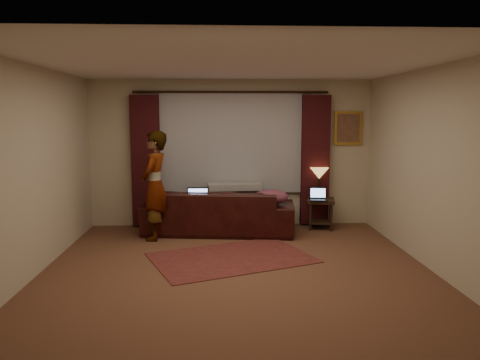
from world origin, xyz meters
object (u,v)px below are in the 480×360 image
(end_table, at_px, (321,214))
(person, at_px, (155,186))
(laptop_table, at_px, (318,194))
(laptop_sofa, at_px, (198,197))
(tiffany_lamp, at_px, (319,183))
(sofa, at_px, (219,203))

(end_table, bearing_deg, person, -168.51)
(laptop_table, xyz_separation_m, person, (-2.73, -0.43, 0.23))
(end_table, relative_size, person, 0.31)
(end_table, height_order, laptop_table, laptop_table)
(end_table, xyz_separation_m, person, (-2.80, -0.57, 0.60))
(laptop_sofa, bearing_deg, tiffany_lamp, 11.45)
(end_table, bearing_deg, sofa, -174.15)
(sofa, bearing_deg, person, 27.41)
(tiffany_lamp, xyz_separation_m, laptop_table, (-0.07, -0.29, -0.16))
(laptop_sofa, xyz_separation_m, person, (-0.67, -0.24, 0.23))
(laptop_sofa, height_order, person, person)
(end_table, distance_m, person, 2.92)
(end_table, bearing_deg, laptop_sofa, -171.15)
(sofa, distance_m, person, 1.15)
(laptop_sofa, bearing_deg, person, -161.81)
(sofa, xyz_separation_m, end_table, (1.78, 0.18, -0.24))
(laptop_table, distance_m, person, 2.77)
(tiffany_lamp, bearing_deg, person, -165.54)
(laptop_sofa, bearing_deg, sofa, 21.67)
(sofa, distance_m, laptop_table, 1.71)
(laptop_table, bearing_deg, sofa, -172.12)
(end_table, distance_m, tiffany_lamp, 0.55)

